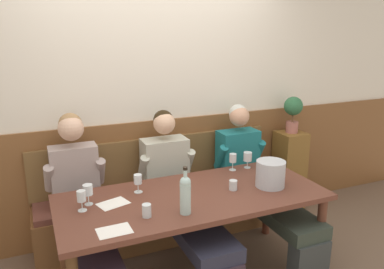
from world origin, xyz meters
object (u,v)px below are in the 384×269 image
at_px(wine_glass_center_front, 138,180).
at_px(wine_glass_right_end, 88,191).
at_px(wine_bottle_amber_mid, 185,194).
at_px(person_center_left_seat, 180,194).
at_px(wine_glass_mid_left, 81,197).
at_px(person_center_right_seat, 83,209).
at_px(person_left_seat, 258,181).
at_px(water_tumbler_left, 147,211).
at_px(dining_table, 193,204).
at_px(wine_glass_by_bottle, 248,157).
at_px(ice_bucket, 270,174).
at_px(water_tumbler_right, 233,185).
at_px(wall_bench, 164,209).
at_px(potted_plant, 293,110).
at_px(wine_glass_mid_right, 233,159).

relative_size(wine_glass_center_front, wine_glass_right_end, 0.96).
bearing_deg(wine_bottle_amber_mid, person_center_left_seat, 72.22).
bearing_deg(wine_glass_center_front, wine_glass_mid_left, -161.32).
xyz_separation_m(person_center_right_seat, person_left_seat, (1.55, -0.00, -0.02)).
xyz_separation_m(person_center_right_seat, water_tumbler_left, (0.35, -0.51, 0.15)).
xyz_separation_m(wine_bottle_amber_mid, wine_glass_right_end, (-0.58, 0.40, -0.04)).
relative_size(dining_table, wine_glass_center_front, 14.04).
bearing_deg(wine_glass_by_bottle, ice_bucket, -97.34).
bearing_deg(dining_table, ice_bucket, -8.26).
xyz_separation_m(wine_bottle_amber_mid, water_tumbler_right, (0.49, 0.22, -0.11)).
distance_m(wall_bench, water_tumbler_left, 1.10).
bearing_deg(person_left_seat, wall_bench, 153.40).
bearing_deg(person_center_right_seat, water_tumbler_right, -17.48).
distance_m(dining_table, water_tumbler_left, 0.48).
xyz_separation_m(ice_bucket, wine_glass_mid_left, (-1.43, 0.15, -0.00)).
relative_size(dining_table, person_center_right_seat, 1.55).
bearing_deg(wine_glass_center_front, wall_bench, 53.13).
relative_size(person_center_left_seat, person_left_seat, 1.00).
height_order(dining_table, wine_glass_by_bottle, wine_glass_by_bottle).
distance_m(wall_bench, wine_bottle_amber_mid, 1.13).
height_order(wine_glass_center_front, water_tumbler_left, wine_glass_center_front).
xyz_separation_m(wine_bottle_amber_mid, wine_glass_by_bottle, (0.85, 0.60, -0.04)).
bearing_deg(wall_bench, person_left_seat, -26.60).
height_order(person_center_left_seat, wine_glass_mid_left, person_center_left_seat).
bearing_deg(ice_bucket, wine_glass_mid_left, 173.88).
height_order(wine_glass_right_end, water_tumbler_right, wine_glass_right_end).
distance_m(wall_bench, person_center_right_seat, 0.93).
bearing_deg(dining_table, potted_plant, 26.73).
height_order(wall_bench, wine_glass_by_bottle, wall_bench).
distance_m(wine_glass_by_bottle, potted_plant, 0.91).
relative_size(person_center_left_seat, wine_glass_center_front, 9.09).
height_order(wine_glass_center_front, potted_plant, potted_plant).
bearing_deg(water_tumbler_right, person_center_left_seat, 131.19).
relative_size(wine_bottle_amber_mid, wine_glass_mid_right, 2.21).
bearing_deg(potted_plant, water_tumbler_left, -153.60).
bearing_deg(person_center_right_seat, wine_glass_right_end, -80.20).
distance_m(wine_bottle_amber_mid, potted_plant, 1.91).
relative_size(wall_bench, person_left_seat, 1.78).
bearing_deg(dining_table, wine_glass_by_bottle, 26.76).
xyz_separation_m(dining_table, wine_glass_center_front, (-0.37, 0.21, 0.17)).
distance_m(person_center_left_seat, potted_plant, 1.58).
bearing_deg(wall_bench, wine_glass_right_end, -143.45).
bearing_deg(wall_bench, ice_bucket, -51.56).
bearing_deg(wine_glass_center_front, person_center_left_seat, 15.48).
relative_size(wall_bench, potted_plant, 6.04).
bearing_deg(person_center_left_seat, person_left_seat, -0.53).
bearing_deg(wall_bench, potted_plant, 1.36).
height_order(wine_bottle_amber_mid, wine_glass_by_bottle, wine_bottle_amber_mid).
bearing_deg(potted_plant, person_left_seat, -147.97).
relative_size(person_center_right_seat, person_left_seat, 1.00).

